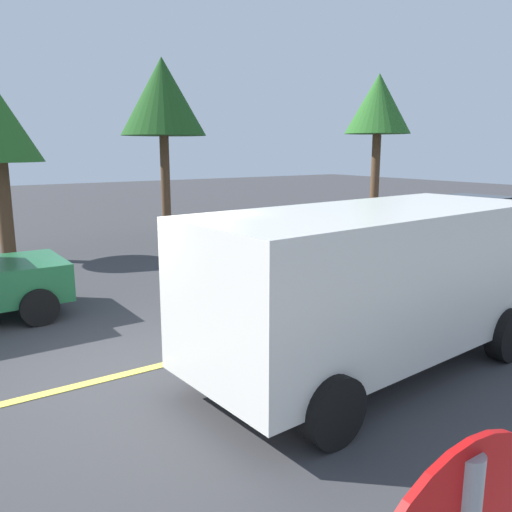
% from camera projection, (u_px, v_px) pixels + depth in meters
% --- Properties ---
extents(ground_plane, '(80.00, 80.00, 0.00)m').
position_uv_depth(ground_plane, '(123.00, 375.00, 6.93)').
color(ground_plane, '#38383A').
extents(lane_marking_centre, '(28.00, 0.16, 0.01)m').
position_uv_depth(lane_marking_centre, '(299.00, 331.00, 8.57)').
color(lane_marking_centre, '#E0D14C').
extents(white_van, '(5.33, 2.57, 2.20)m').
position_uv_depth(white_van, '(371.00, 279.00, 6.88)').
color(white_van, silver).
rests_on(white_van, ground_plane).
extents(car_white_approaching, '(4.71, 2.40, 1.66)m').
position_uv_depth(car_white_approaching, '(470.00, 227.00, 14.46)').
color(car_white_approaching, white).
rests_on(car_white_approaching, ground_plane).
extents(tree_left_verge, '(2.60, 2.60, 5.66)m').
position_uv_depth(tree_left_verge, '(163.00, 98.00, 15.80)').
color(tree_left_verge, '#513823').
rests_on(tree_left_verge, ground_plane).
extents(tree_right_verge, '(2.53, 2.53, 5.77)m').
position_uv_depth(tree_right_verge, '(378.00, 106.00, 19.96)').
color(tree_right_verge, '#513823').
rests_on(tree_right_verge, ground_plane).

